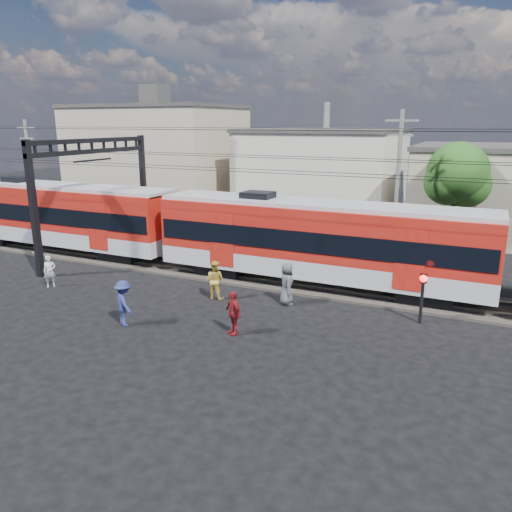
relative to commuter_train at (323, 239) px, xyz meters
The scene contains 17 objects.
ground 9.18m from the commuter_train, 115.53° to the right, with size 120.00×120.00×0.00m, color black.
track_bed 4.48m from the commuter_train, behind, with size 70.00×3.40×0.12m, color #2D2823.
rail_near 4.48m from the commuter_train, 168.89° to the right, with size 70.00×0.12×0.12m, color #59544C.
rail_far 4.48m from the commuter_train, 168.89° to the left, with size 70.00×0.12×0.12m, color #59544C.
commuter_train is the anchor object (origin of this frame).
catenary 12.77m from the commuter_train, behind, with size 70.00×9.30×7.52m.
building_west 26.35m from the commuter_train, 142.46° to the left, with size 14.28×10.20×9.30m.
building_midwest 19.91m from the commuter_train, 107.03° to the left, with size 12.24×12.24×7.30m.
utility_pole_mid 7.64m from the commuter_train, 72.70° to the left, with size 1.80×0.24×8.50m.
utility_pole_west 26.57m from the commuter_train, 166.92° to the left, with size 1.80×0.24×8.00m.
tree_near 11.65m from the commuter_train, 62.00° to the left, with size 3.82×3.64×6.72m.
pedestrian_a 13.35m from the commuter_train, 155.39° to the right, with size 0.57×0.37×1.56m, color beige.
pedestrian_b 5.54m from the commuter_train, 136.87° to the right, with size 0.87×0.68×1.80m, color gold.
pedestrian_c 9.76m from the commuter_train, 125.51° to the right, with size 1.20×0.69×1.86m, color navy.
pedestrian_d 7.11m from the commuter_train, 100.89° to the right, with size 1.01×0.42×1.72m, color maroon.
pedestrian_e 3.33m from the commuter_train, 102.90° to the right, with size 0.92×0.60×1.89m, color #4A4B4F.
crossing_signal 5.76m from the commuter_train, 28.47° to the right, with size 0.30×0.30×2.07m.
Camera 1 is at (10.66, -14.41, 7.81)m, focal length 35.00 mm.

